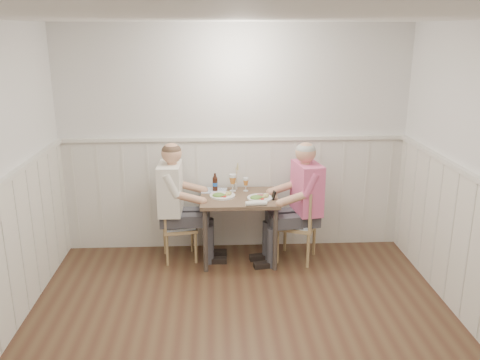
% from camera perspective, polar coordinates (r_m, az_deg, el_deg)
% --- Properties ---
extents(ground_plane, '(4.50, 4.50, 0.00)m').
position_cam_1_polar(ground_plane, '(4.30, 0.63, -19.39)').
color(ground_plane, '#492D1F').
extents(room_shell, '(4.04, 4.54, 2.60)m').
position_cam_1_polar(room_shell, '(3.62, 0.71, 0.42)').
color(room_shell, white).
rests_on(room_shell, ground).
extents(wainscot, '(4.00, 4.49, 1.34)m').
position_cam_1_polar(wainscot, '(4.55, 0.13, -7.21)').
color(wainscot, silver).
rests_on(wainscot, ground).
extents(dining_table, '(0.85, 0.70, 0.75)m').
position_cam_1_polar(dining_table, '(5.64, -0.10, -2.88)').
color(dining_table, brown).
rests_on(dining_table, ground).
extents(chair_right, '(0.53, 0.53, 0.86)m').
position_cam_1_polar(chair_right, '(5.72, 6.92, -4.64)').
color(chair_right, '#9D845E').
rests_on(chair_right, ground).
extents(chair_left, '(0.43, 0.43, 0.79)m').
position_cam_1_polar(chair_left, '(5.76, -7.32, -4.91)').
color(chair_left, '#9D845E').
rests_on(chair_left, ground).
extents(man_in_pink, '(0.69, 0.49, 1.39)m').
position_cam_1_polar(man_in_pink, '(5.68, 7.02, -3.53)').
color(man_in_pink, '#3F3F47').
rests_on(man_in_pink, ground).
extents(diner_cream, '(0.64, 0.45, 1.38)m').
position_cam_1_polar(diner_cream, '(5.69, -7.31, -3.55)').
color(diner_cream, '#3F3F47').
rests_on(diner_cream, ground).
extents(plate_man, '(0.28, 0.28, 0.07)m').
position_cam_1_polar(plate_man, '(5.52, 2.16, -1.93)').
color(plate_man, white).
rests_on(plate_man, dining_table).
extents(plate_diner, '(0.28, 0.28, 0.07)m').
position_cam_1_polar(plate_diner, '(5.59, -2.12, -1.68)').
color(plate_diner, white).
rests_on(plate_diner, dining_table).
extents(beer_glass_a, '(0.06, 0.06, 0.16)m').
position_cam_1_polar(beer_glass_a, '(5.76, 0.66, -0.24)').
color(beer_glass_a, silver).
rests_on(beer_glass_a, dining_table).
extents(beer_glass_b, '(0.08, 0.08, 0.20)m').
position_cam_1_polar(beer_glass_b, '(5.75, -0.82, 0.01)').
color(beer_glass_b, silver).
rests_on(beer_glass_b, dining_table).
extents(beer_bottle, '(0.06, 0.06, 0.21)m').
position_cam_1_polar(beer_bottle, '(5.78, -2.82, -0.36)').
color(beer_bottle, '#32170F').
rests_on(beer_bottle, dining_table).
extents(rolled_napkin, '(0.23, 0.06, 0.05)m').
position_cam_1_polar(rolled_napkin, '(5.32, 1.83, -2.64)').
color(rolled_napkin, white).
rests_on(rolled_napkin, dining_table).
extents(grass_vase, '(0.04, 0.04, 0.33)m').
position_cam_1_polar(grass_vase, '(5.81, -0.50, 0.34)').
color(grass_vase, silver).
rests_on(grass_vase, dining_table).
extents(gingham_mat, '(0.30, 0.26, 0.01)m').
position_cam_1_polar(gingham_mat, '(5.81, -2.92, -1.19)').
color(gingham_mat, '#6B86B4').
rests_on(gingham_mat, dining_table).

